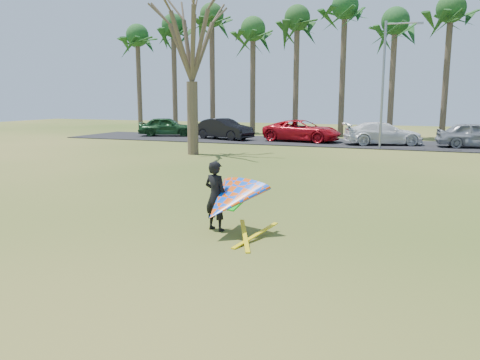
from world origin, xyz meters
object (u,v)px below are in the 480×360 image
(car_4, at_px, (476,135))
(kite_flyer, at_px, (227,200))
(bare_tree_left, at_px, (191,32))
(car_1, at_px, (224,129))
(car_0, at_px, (167,126))
(car_3, at_px, (383,133))
(streetlight, at_px, (386,79))
(car_2, at_px, (302,131))

(car_4, distance_m, kite_flyer, 25.12)
(bare_tree_left, relative_size, car_1, 1.98)
(car_0, height_order, car_3, car_0)
(streetlight, height_order, car_0, streetlight)
(car_0, xyz_separation_m, car_2, (12.01, -0.81, -0.01))
(car_2, xyz_separation_m, car_4, (11.69, -0.27, 0.03))
(car_3, bearing_deg, bare_tree_left, 114.25)
(car_2, distance_m, car_4, 11.70)
(car_0, xyz_separation_m, car_4, (23.71, -1.07, 0.03))
(streetlight, relative_size, car_1, 1.63)
(car_1, relative_size, car_4, 1.00)
(streetlight, height_order, kite_flyer, streetlight)
(car_1, bearing_deg, car_4, -72.79)
(streetlight, relative_size, car_2, 1.39)
(car_2, distance_m, car_3, 5.86)
(bare_tree_left, height_order, kite_flyer, bare_tree_left)
(car_1, bearing_deg, car_0, 95.50)
(bare_tree_left, relative_size, streetlight, 1.21)
(streetlight, bearing_deg, car_4, 24.05)
(car_1, distance_m, car_4, 17.92)
(streetlight, distance_m, car_3, 4.34)
(car_3, bearing_deg, car_1, 70.77)
(bare_tree_left, height_order, car_2, bare_tree_left)
(streetlight, relative_size, car_0, 1.69)
(car_3, xyz_separation_m, kite_flyer, (-1.79, -23.77, 0.01))
(bare_tree_left, xyz_separation_m, car_0, (-7.87, 10.61, -6.05))
(car_2, bearing_deg, car_0, 92.96)
(car_1, height_order, kite_flyer, kite_flyer)
(car_4, bearing_deg, streetlight, 107.00)
(streetlight, height_order, car_3, streetlight)
(car_0, bearing_deg, car_2, -113.62)
(streetlight, xyz_separation_m, car_4, (5.68, 2.54, -3.57))
(streetlight, xyz_separation_m, car_1, (-12.24, 2.44, -3.60))
(car_3, height_order, kite_flyer, kite_flyer)
(bare_tree_left, height_order, car_0, bare_tree_left)
(car_3, bearing_deg, car_4, -107.39)
(car_3, xyz_separation_m, car_4, (5.85, 0.16, 0.06))
(car_2, bearing_deg, car_4, -84.50)
(bare_tree_left, distance_m, kite_flyer, 17.64)
(streetlight, xyz_separation_m, car_0, (-18.03, 3.61, -3.60))
(streetlight, xyz_separation_m, car_2, (-6.01, 2.80, -3.61))
(bare_tree_left, height_order, streetlight, bare_tree_left)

